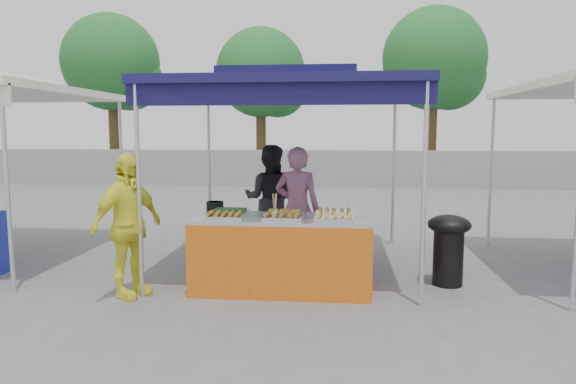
# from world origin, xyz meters

# --- Properties ---
(ground_plane) EXTENTS (80.00, 80.00, 0.00)m
(ground_plane) POSITION_xyz_m (0.00, 0.00, 0.00)
(ground_plane) COLOR slate
(back_wall) EXTENTS (40.00, 0.25, 1.20)m
(back_wall) POSITION_xyz_m (0.00, 11.00, 0.60)
(back_wall) COLOR gray
(back_wall) RESTS_ON ground_plane
(main_canopy) EXTENTS (3.20, 3.20, 2.57)m
(main_canopy) POSITION_xyz_m (0.00, 0.97, 2.37)
(main_canopy) COLOR silver
(main_canopy) RESTS_ON ground_plane
(tree_0) EXTENTS (3.65, 3.62, 6.21)m
(tree_0) POSITION_xyz_m (-7.86, 13.31, 4.25)
(tree_0) COLOR #46381B
(tree_0) RESTS_ON ground_plane
(tree_1) EXTENTS (3.32, 3.23, 5.54)m
(tree_1) POSITION_xyz_m (-2.10, 13.04, 3.79)
(tree_1) COLOR #46381B
(tree_1) RESTS_ON ground_plane
(tree_2) EXTENTS (3.59, 3.55, 6.10)m
(tree_2) POSITION_xyz_m (4.00, 12.90, 4.17)
(tree_2) COLOR #46381B
(tree_2) RESTS_ON ground_plane
(vendor_table) EXTENTS (2.00, 0.80, 0.85)m
(vendor_table) POSITION_xyz_m (0.00, -0.10, 0.43)
(vendor_table) COLOR #D25C13
(vendor_table) RESTS_ON ground_plane
(food_tray_fl) EXTENTS (0.42, 0.30, 0.07)m
(food_tray_fl) POSITION_xyz_m (-0.60, -0.34, 0.88)
(food_tray_fl) COLOR silver
(food_tray_fl) RESTS_ON vendor_table
(food_tray_fm) EXTENTS (0.42, 0.30, 0.07)m
(food_tray_fm) POSITION_xyz_m (0.03, -0.34, 0.88)
(food_tray_fm) COLOR silver
(food_tray_fm) RESTS_ON vendor_table
(food_tray_fr) EXTENTS (0.42, 0.30, 0.07)m
(food_tray_fr) POSITION_xyz_m (0.59, -0.34, 0.88)
(food_tray_fr) COLOR silver
(food_tray_fr) RESTS_ON vendor_table
(food_tray_bl) EXTENTS (0.42, 0.30, 0.07)m
(food_tray_bl) POSITION_xyz_m (-0.61, -0.05, 0.88)
(food_tray_bl) COLOR silver
(food_tray_bl) RESTS_ON vendor_table
(food_tray_bm) EXTENTS (0.42, 0.30, 0.07)m
(food_tray_bm) POSITION_xyz_m (0.02, -0.02, 0.88)
(food_tray_bm) COLOR silver
(food_tray_bm) RESTS_ON vendor_table
(food_tray_br) EXTENTS (0.42, 0.30, 0.07)m
(food_tray_br) POSITION_xyz_m (0.59, -0.02, 0.88)
(food_tray_br) COLOR silver
(food_tray_br) RESTS_ON vendor_table
(cooking_pot) EXTENTS (0.20, 0.20, 0.12)m
(cooking_pot) POSITION_xyz_m (-0.85, 0.21, 0.91)
(cooking_pot) COLOR black
(cooking_pot) RESTS_ON vendor_table
(skewer_cup) EXTENTS (0.08, 0.08, 0.11)m
(skewer_cup) POSITION_xyz_m (-0.05, -0.37, 0.90)
(skewer_cup) COLOR silver
(skewer_cup) RESTS_ON vendor_table
(wok_burner) EXTENTS (0.50, 0.50, 0.84)m
(wok_burner) POSITION_xyz_m (1.93, 0.30, 0.50)
(wok_burner) COLOR black
(wok_burner) RESTS_ON ground_plane
(crate_left) EXTENTS (0.48, 0.34, 0.29)m
(crate_left) POSITION_xyz_m (-0.43, 0.52, 0.14)
(crate_left) COLOR #1523B0
(crate_left) RESTS_ON ground_plane
(crate_right) EXTENTS (0.47, 0.33, 0.28)m
(crate_right) POSITION_xyz_m (0.27, 0.56, 0.14)
(crate_right) COLOR #1523B0
(crate_right) RESTS_ON ground_plane
(crate_stacked) EXTENTS (0.46, 0.32, 0.28)m
(crate_stacked) POSITION_xyz_m (0.27, 0.56, 0.42)
(crate_stacked) COLOR #1523B0
(crate_stacked) RESTS_ON crate_right
(vendor_woman) EXTENTS (0.64, 0.47, 1.62)m
(vendor_woman) POSITION_xyz_m (0.10, 0.82, 0.81)
(vendor_woman) COLOR #955F81
(vendor_woman) RESTS_ON ground_plane
(helper_man) EXTENTS (0.81, 0.65, 1.61)m
(helper_man) POSITION_xyz_m (-0.39, 1.78, 0.81)
(helper_man) COLOR black
(helper_man) RESTS_ON ground_plane
(customer_person) EXTENTS (0.75, 1.00, 1.58)m
(customer_person) POSITION_xyz_m (-1.64, -0.49, 0.79)
(customer_person) COLOR yellow
(customer_person) RESTS_ON ground_plane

